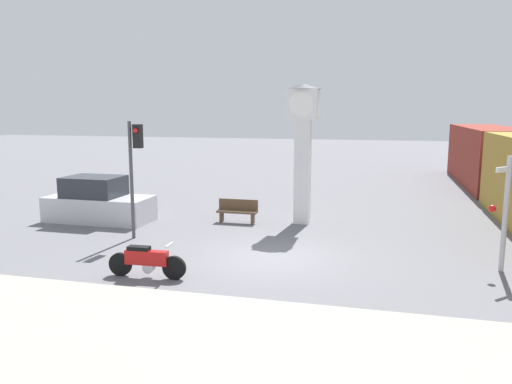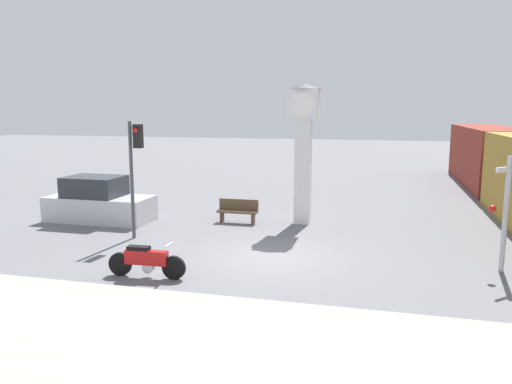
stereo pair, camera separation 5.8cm
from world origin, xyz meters
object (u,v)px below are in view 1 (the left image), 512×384
object	(u,v)px
motorcycle	(147,261)
traffic_light	(135,159)
parked_car	(98,203)
freight_train	(512,168)
railroad_crossing_signal	(506,209)
bench	(238,210)
clock_tower	(303,132)

from	to	relation	value
motorcycle	traffic_light	size ratio (longest dim) A/B	0.54
motorcycle	parked_car	size ratio (longest dim) A/B	0.51
freight_train	traffic_light	size ratio (longest dim) A/B	6.08
traffic_light	parked_car	world-z (taller)	traffic_light
railroad_crossing_signal	parked_car	bearing A→B (deg)	168.56
freight_train	bench	xyz separation A→B (m)	(-11.49, -7.27, -1.21)
bench	clock_tower	bearing A→B (deg)	13.17
bench	parked_car	distance (m)	5.62
railroad_crossing_signal	traffic_light	bearing A→B (deg)	176.20
motorcycle	clock_tower	world-z (taller)	clock_tower
clock_tower	railroad_crossing_signal	distance (m)	7.99
motorcycle	parked_car	xyz separation A→B (m)	(-4.99, 5.80, 0.29)
clock_tower	traffic_light	world-z (taller)	clock_tower
railroad_crossing_signal	bench	xyz separation A→B (m)	(-8.79, 3.98, -1.27)
freight_train	bench	bearing A→B (deg)	-147.69
bench	motorcycle	bearing A→B (deg)	-94.27
parked_car	clock_tower	bearing A→B (deg)	12.34
parked_car	freight_train	bearing A→B (deg)	26.72
freight_train	parked_car	size ratio (longest dim) A/B	5.83
motorcycle	railroad_crossing_signal	xyz separation A→B (m)	(9.30, 2.91, 1.30)
traffic_light	clock_tower	bearing A→B (deg)	36.30
traffic_light	bench	distance (m)	4.78
freight_train	railroad_crossing_signal	bearing A→B (deg)	-103.51
clock_tower	parked_car	world-z (taller)	clock_tower
clock_tower	bench	distance (m)	3.99
railroad_crossing_signal	bench	distance (m)	9.73
railroad_crossing_signal	freight_train	bearing A→B (deg)	76.49
railroad_crossing_signal	parked_car	distance (m)	14.62
motorcycle	freight_train	bearing A→B (deg)	47.08
freight_train	traffic_light	distance (m)	17.67
freight_train	railroad_crossing_signal	size ratio (longest dim) A/B	7.67
motorcycle	bench	distance (m)	6.90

